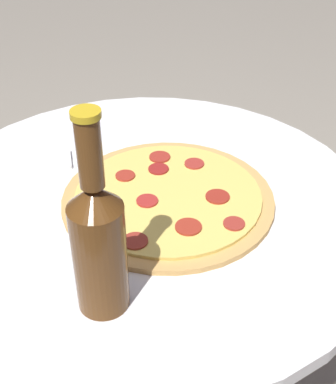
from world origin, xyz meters
name	(u,v)px	position (x,y,z in m)	size (l,w,h in m)	color
table	(147,274)	(0.00, 0.00, 0.50)	(0.81, 0.81, 0.68)	white
pizza	(168,198)	(-0.04, 0.00, 0.69)	(0.37, 0.37, 0.02)	tan
beer_bottle	(98,241)	(0.02, 0.24, 0.79)	(0.07, 0.07, 0.29)	#563314
napkin	(44,162)	(0.21, -0.09, 0.68)	(0.12, 0.09, 0.01)	white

